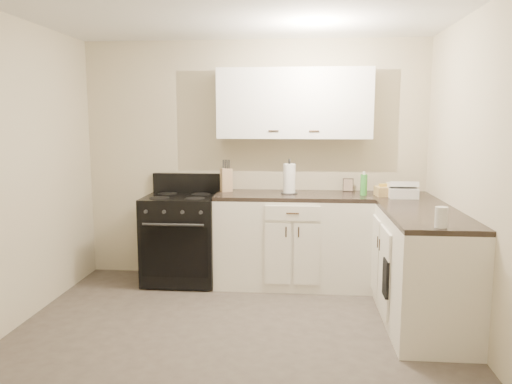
# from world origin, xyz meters

# --- Properties ---
(floor) EXTENTS (3.60, 3.60, 0.00)m
(floor) POSITION_xyz_m (0.00, 0.00, 0.00)
(floor) COLOR #473F38
(floor) RESTS_ON ground
(wall_back) EXTENTS (3.60, 0.00, 3.60)m
(wall_back) POSITION_xyz_m (0.00, 1.80, 1.25)
(wall_back) COLOR beige
(wall_back) RESTS_ON ground
(wall_right) EXTENTS (0.00, 3.60, 3.60)m
(wall_right) POSITION_xyz_m (1.80, 0.00, 1.25)
(wall_right) COLOR beige
(wall_right) RESTS_ON ground
(wall_front) EXTENTS (3.60, 0.00, 3.60)m
(wall_front) POSITION_xyz_m (0.00, -1.80, 1.25)
(wall_front) COLOR beige
(wall_front) RESTS_ON ground
(base_cabinets_back) EXTENTS (1.55, 0.60, 0.90)m
(base_cabinets_back) POSITION_xyz_m (0.43, 1.50, 0.45)
(base_cabinets_back) COLOR white
(base_cabinets_back) RESTS_ON floor
(base_cabinets_right) EXTENTS (0.60, 1.90, 0.90)m
(base_cabinets_right) POSITION_xyz_m (1.50, 0.85, 0.45)
(base_cabinets_right) COLOR white
(base_cabinets_right) RESTS_ON floor
(countertop_back) EXTENTS (1.55, 0.60, 0.04)m
(countertop_back) POSITION_xyz_m (0.43, 1.50, 0.92)
(countertop_back) COLOR black
(countertop_back) RESTS_ON base_cabinets_back
(countertop_right) EXTENTS (0.60, 1.90, 0.04)m
(countertop_right) POSITION_xyz_m (1.50, 0.85, 0.92)
(countertop_right) COLOR black
(countertop_right) RESTS_ON base_cabinets_right
(upper_cabinets) EXTENTS (1.55, 0.30, 0.70)m
(upper_cabinets) POSITION_xyz_m (0.43, 1.65, 1.84)
(upper_cabinets) COLOR white
(upper_cabinets) RESTS_ON wall_back
(stove) EXTENTS (0.73, 0.63, 0.89)m
(stove) POSITION_xyz_m (-0.72, 1.48, 0.46)
(stove) COLOR black
(stove) RESTS_ON floor
(knife_block) EXTENTS (0.14, 0.13, 0.24)m
(knife_block) POSITION_xyz_m (-0.27, 1.61, 1.06)
(knife_block) COLOR tan
(knife_block) RESTS_ON countertop_back
(paper_towel) EXTENTS (0.16, 0.16, 0.30)m
(paper_towel) POSITION_xyz_m (0.38, 1.52, 1.09)
(paper_towel) COLOR white
(paper_towel) RESTS_ON countertop_back
(soap_bottle) EXTENTS (0.08, 0.08, 0.20)m
(soap_bottle) POSITION_xyz_m (1.12, 1.48, 1.04)
(soap_bottle) COLOR green
(soap_bottle) RESTS_ON countertop_back
(picture_frame) EXTENTS (0.11, 0.04, 0.14)m
(picture_frame) POSITION_xyz_m (0.99, 1.73, 1.01)
(picture_frame) COLOR black
(picture_frame) RESTS_ON countertop_back
(wicker_basket) EXTENTS (0.29, 0.21, 0.09)m
(wicker_basket) POSITION_xyz_m (1.37, 1.45, 0.99)
(wicker_basket) COLOR tan
(wicker_basket) RESTS_ON countertop_right
(countertop_grill) EXTENTS (0.26, 0.25, 0.10)m
(countertop_grill) POSITION_xyz_m (1.47, 1.35, 0.99)
(countertop_grill) COLOR white
(countertop_grill) RESTS_ON countertop_right
(glass_jar) EXTENTS (0.10, 0.10, 0.14)m
(glass_jar) POSITION_xyz_m (1.46, 0.00, 1.01)
(glass_jar) COLOR silver
(glass_jar) RESTS_ON countertop_right
(oven_mitt_near) EXTENTS (0.02, 0.17, 0.30)m
(oven_mitt_near) POSITION_xyz_m (1.18, 0.41, 0.44)
(oven_mitt_near) COLOR black
(oven_mitt_near) RESTS_ON base_cabinets_right
(oven_mitt_far) EXTENTS (0.02, 0.17, 0.29)m
(oven_mitt_far) POSITION_xyz_m (1.18, 0.42, 0.43)
(oven_mitt_far) COLOR black
(oven_mitt_far) RESTS_ON base_cabinets_right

